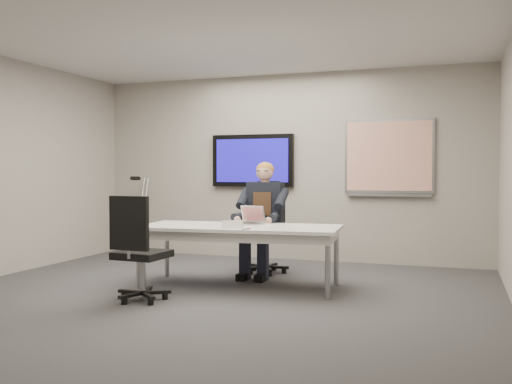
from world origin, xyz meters
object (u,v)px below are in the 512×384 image
(office_chair_near, at_px, (140,268))
(seated_person, at_px, (261,230))
(office_chair_far, at_px, (267,246))
(conference_table, at_px, (239,233))
(laptop, at_px, (251,220))

(office_chair_near, distance_m, seated_person, 1.92)
(office_chair_far, distance_m, seated_person, 0.36)
(office_chair_far, bearing_deg, seated_person, -98.68)
(conference_table, distance_m, seated_person, 0.74)
(office_chair_far, distance_m, office_chair_near, 2.15)
(office_chair_near, relative_size, laptop, 3.30)
(office_chair_far, bearing_deg, conference_table, -100.56)
(conference_table, xyz_separation_m, office_chair_far, (-0.00, 1.00, -0.28))
(seated_person, height_order, laptop, seated_person)
(laptop, bearing_deg, conference_table, -93.16)
(conference_table, height_order, office_chair_far, office_chair_far)
(office_chair_near, height_order, laptop, office_chair_near)
(conference_table, bearing_deg, office_chair_far, 84.94)
(office_chair_far, height_order, office_chair_near, office_chair_far)
(conference_table, height_order, seated_person, seated_person)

